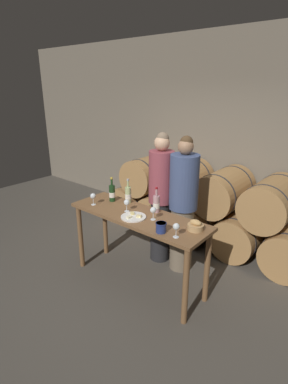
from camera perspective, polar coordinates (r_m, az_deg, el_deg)
ground_plane at (r=4.03m, az=-1.09°, el=-16.63°), size 10.00×10.00×0.00m
stone_wall_back at (r=5.13m, az=14.90°, el=10.23°), size 10.00×0.12×3.20m
barrel_stack at (r=4.89m, az=10.88°, el=-2.44°), size 3.47×0.94×1.22m
tasting_table at (r=3.62m, az=-1.17°, el=-6.38°), size 1.79×0.57×0.94m
person_left at (r=4.08m, az=3.23°, el=-1.12°), size 0.34×0.34×1.83m
person_right at (r=3.90m, az=7.44°, el=-2.52°), size 0.37×0.37×1.82m
wine_bottle_red at (r=3.94m, az=-6.10°, el=-0.20°), size 0.08×0.08×0.33m
wine_bottle_white at (r=3.86m, az=-3.04°, el=-0.53°), size 0.08×0.08×0.32m
wine_bottle_rose at (r=3.58m, az=2.36°, el=-2.26°), size 0.08×0.08×0.32m
blue_crock at (r=3.12m, az=3.27°, el=-6.68°), size 0.12×0.12×0.11m
bread_basket at (r=3.22m, az=9.79°, el=-6.40°), size 0.17×0.17×0.12m
cheese_plate at (r=3.47m, az=-2.02°, el=-4.73°), size 0.29×0.29×0.04m
wine_glass_far_left at (r=3.85m, az=-9.69°, el=-0.84°), size 0.07×0.07×0.15m
wine_glass_left at (r=3.60m, az=-3.32°, el=-2.05°), size 0.07×0.07×0.15m
wine_glass_center at (r=3.38m, az=1.78°, el=-3.53°), size 0.07×0.07×0.15m
wine_glass_right at (r=3.01m, az=6.17°, el=-6.66°), size 0.07×0.07×0.15m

